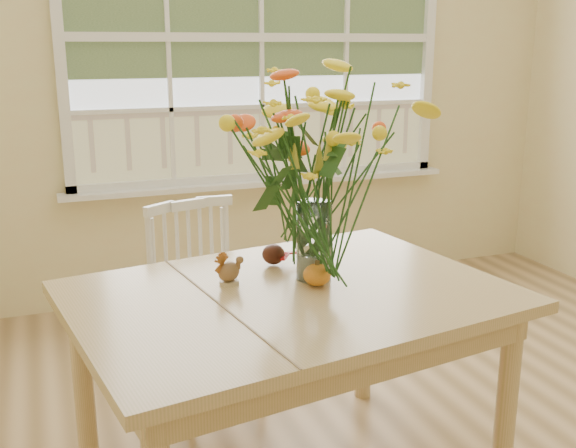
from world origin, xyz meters
name	(u,v)px	position (x,y,z in m)	size (l,w,h in m)	color
wall_back	(260,72)	(0.00, 2.25, 1.35)	(4.00, 0.02, 2.70)	beige
window	(261,41)	(0.00, 2.21, 1.53)	(2.42, 0.12, 1.74)	silver
dining_table	(290,317)	(-0.56, 0.26, 0.65)	(1.51, 1.18, 0.74)	tan
windsor_chair	(200,295)	(-0.70, 0.97, 0.49)	(0.48, 0.47, 0.86)	white
flower_vase	(315,163)	(-0.44, 0.35, 1.14)	(0.56, 0.56, 0.66)	white
pumpkin	(317,276)	(-0.46, 0.27, 0.77)	(0.09, 0.09, 0.07)	#C57017
turkey_figurine	(229,272)	(-0.73, 0.40, 0.78)	(0.10, 0.10, 0.10)	#CCB78C
dark_gourd	(273,255)	(-0.52, 0.53, 0.77)	(0.13, 0.10, 0.07)	#38160F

